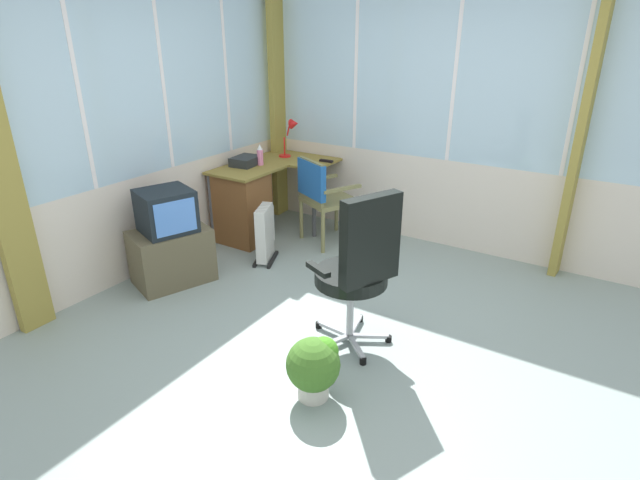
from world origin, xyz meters
The scene contains 15 objects.
ground centered at (0.00, 0.00, -0.03)m, with size 5.03×5.12×0.06m, color gray.
north_window_panel centered at (0.00, 2.09, 1.29)m, with size 4.03×0.07×2.57m.
east_window_panel centered at (2.04, 0.00, 1.28)m, with size 0.07×4.12×2.57m.
curtain_corner centered at (1.91, 1.96, 1.24)m, with size 0.24×0.07×2.47m, color olive.
curtain_east_far centered at (1.96, -1.13, 1.24)m, with size 0.24×0.07×2.47m, color olive.
desk centered at (1.04, 1.75, 0.41)m, with size 1.25×0.88×0.76m.
desk_lamp centered at (1.79, 1.69, 1.03)m, with size 0.22×0.19×0.42m.
tv_remote centered at (1.76, 1.22, 0.77)m, with size 0.04×0.15×0.02m, color black.
spray_bottle centered at (1.29, 1.74, 0.86)m, with size 0.06×0.06×0.22m.
paper_tray centered at (1.19, 1.86, 0.80)m, with size 0.30×0.23×0.09m, color #262A2C.
wooden_armchair centered at (1.36, 1.05, 0.57)m, with size 0.65×0.64×0.89m.
office_chair centered at (-0.06, -0.16, 0.65)m, with size 0.63×0.60×1.14m.
tv_on_stand centered at (-0.05, 1.69, 0.37)m, with size 0.75×0.63×0.84m.
space_heater centered at (0.74, 1.27, 0.27)m, with size 0.41×0.30×0.54m.
potted_plant centered at (-0.65, -0.19, 0.23)m, with size 0.33×0.33×0.40m.
Camera 1 is at (-2.70, -1.53, 2.08)m, focal length 28.12 mm.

